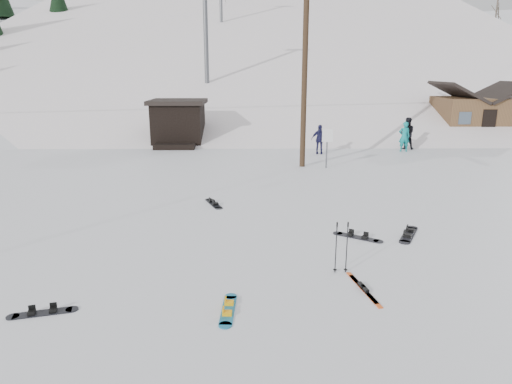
{
  "coord_description": "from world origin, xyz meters",
  "views": [
    {
      "loc": [
        -0.46,
        -7.65,
        4.51
      ],
      "look_at": [
        -0.34,
        3.97,
        1.4
      ],
      "focal_mm": 32.0,
      "sensor_mm": 36.0,
      "label": 1
    }
  ],
  "objects_px": {
    "utility_pole": "(305,66)",
    "cabin": "(475,115)",
    "hero_snowboard": "(228,309)",
    "hero_skis": "(363,288)"
  },
  "relations": [
    {
      "from": "utility_pole",
      "to": "cabin",
      "type": "relative_size",
      "value": 1.67
    },
    {
      "from": "utility_pole",
      "to": "hero_snowboard",
      "type": "relative_size",
      "value": 6.69
    },
    {
      "from": "utility_pole",
      "to": "hero_snowboard",
      "type": "height_order",
      "value": "utility_pole"
    },
    {
      "from": "utility_pole",
      "to": "cabin",
      "type": "height_order",
      "value": "utility_pole"
    },
    {
      "from": "utility_pole",
      "to": "cabin",
      "type": "bearing_deg",
      "value": 37.56
    },
    {
      "from": "utility_pole",
      "to": "cabin",
      "type": "distance_m",
      "value": 16.71
    },
    {
      "from": "utility_pole",
      "to": "hero_skis",
      "type": "bearing_deg",
      "value": -90.38
    },
    {
      "from": "hero_skis",
      "to": "utility_pole",
      "type": "bearing_deg",
      "value": 78.87
    },
    {
      "from": "utility_pole",
      "to": "hero_snowboard",
      "type": "distance_m",
      "value": 14.75
    },
    {
      "from": "utility_pole",
      "to": "hero_skis",
      "type": "distance_m",
      "value": 13.66
    }
  ]
}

